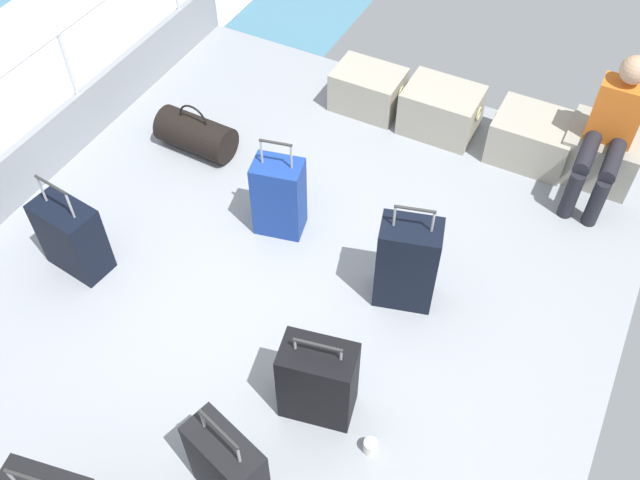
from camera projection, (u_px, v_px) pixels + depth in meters
ground_plane at (277, 296)px, 4.82m from camera, size 4.40×5.20×0.06m
gunwale_port at (25, 169)px, 5.28m from camera, size 0.06×5.20×0.45m
cargo_crate_0 at (368, 90)px, 5.98m from camera, size 0.61×0.41×0.36m
cargo_crate_1 at (441, 110)px, 5.77m from camera, size 0.64×0.45×0.40m
cargo_crate_2 at (532, 138)px, 5.56m from camera, size 0.65×0.48×0.38m
cargo_crate_3 at (601, 153)px, 5.42m from camera, size 0.60×0.50×0.41m
passenger_seated at (611, 129)px, 5.02m from camera, size 0.34×0.66×1.11m
suitcase_0 at (318, 381)px, 4.02m from camera, size 0.47×0.34×0.69m
suitcase_2 at (279, 197)px, 4.96m from camera, size 0.39×0.31×0.83m
suitcase_3 at (407, 263)px, 4.53m from camera, size 0.44×0.35×0.87m
suitcase_4 at (72, 237)px, 4.76m from camera, size 0.46×0.30×0.79m
suitcase_5 at (228, 469)px, 3.67m from camera, size 0.48×0.32×0.78m
duffel_bag at (196, 134)px, 5.65m from camera, size 0.64×0.32×0.44m
paper_cup at (370, 446)px, 4.03m from camera, size 0.08×0.08×0.10m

